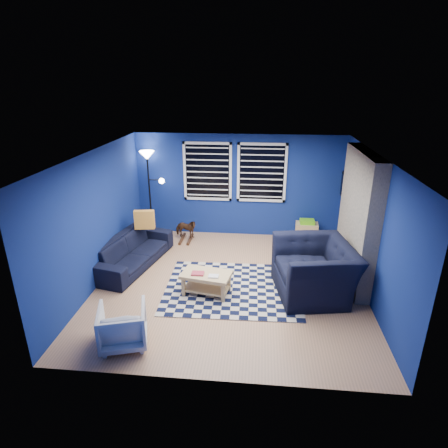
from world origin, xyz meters
name	(u,v)px	position (x,y,z in m)	size (l,w,h in m)	color
floor	(230,284)	(0.00, 0.00, 0.00)	(5.00, 5.00, 0.00)	tan
ceiling	(230,154)	(0.00, 0.00, 2.50)	(5.00, 5.00, 0.00)	white
wall_back	(238,186)	(0.00, 2.50, 1.25)	(5.00, 5.00, 0.00)	navy
wall_left	(97,219)	(-2.50, 0.00, 1.25)	(5.00, 5.00, 0.00)	navy
wall_right	(372,228)	(2.50, 0.00, 1.25)	(5.00, 5.00, 0.00)	navy
fireplace	(357,221)	(2.36, 0.50, 1.20)	(0.65, 2.00, 2.50)	gray
window_left	(207,172)	(-0.75, 2.46, 1.60)	(1.17, 0.06, 1.42)	black
window_right	(262,173)	(0.55, 2.46, 1.60)	(1.17, 0.06, 1.42)	black
tv	(347,189)	(2.45, 2.00, 1.40)	(0.07, 1.00, 0.58)	black
rug	(232,288)	(0.07, -0.17, 0.01)	(2.50, 2.00, 0.02)	black
sofa	(132,251)	(-2.10, 0.58, 0.32)	(0.85, 2.17, 0.63)	black
armchair_big	(314,270)	(1.55, -0.17, 0.48)	(1.28, 1.47, 0.95)	black
armchair_bent	(123,326)	(-1.41, -1.89, 0.31)	(0.67, 0.69, 0.63)	gray
rocking_horse	(186,229)	(-1.23, 1.95, 0.30)	(0.55, 0.25, 0.47)	#472716
coffee_table	(206,279)	(-0.39, -0.40, 0.30)	(0.96, 0.66, 0.44)	tan
cabinet	(306,231)	(1.68, 2.25, 0.24)	(0.55, 0.39, 0.53)	tan
floor_lamp	(149,167)	(-2.13, 2.25, 1.73)	(0.57, 0.35, 2.11)	black
throw_pillow	(144,220)	(-1.95, 1.09, 0.84)	(0.43, 0.13, 0.41)	gold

